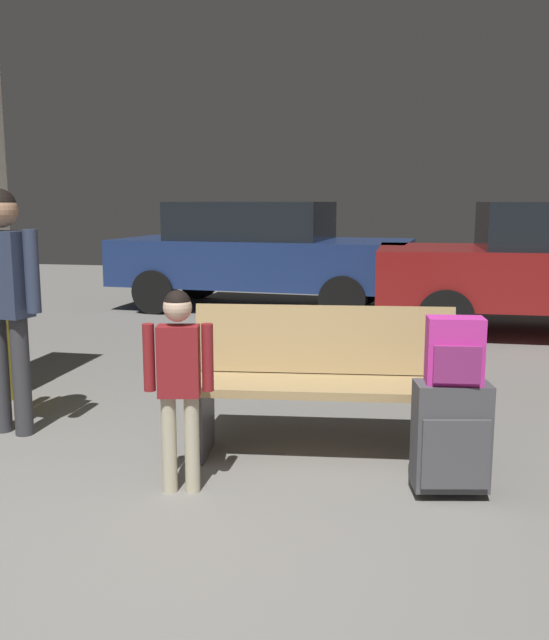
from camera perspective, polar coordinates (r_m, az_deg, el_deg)
The scene contains 7 objects.
ground_plane at distance 6.80m, azimuth 2.42°, elevation -3.65°, with size 18.00×18.00×0.10m, color gray.
bench at distance 4.21m, azimuth 3.92°, elevation -5.16°, with size 1.65×0.70×0.89m.
suitcase at distance 3.75m, azimuth 14.24°, elevation -9.24°, with size 0.41×0.29×0.60m.
backpack_bright at distance 3.63m, azimuth 14.52°, elevation -2.50°, with size 0.29×0.22×0.34m.
child at distance 3.63m, azimuth -7.84°, elevation -4.04°, with size 0.36×0.21×1.08m.
adult at distance 4.79m, azimuth -21.19°, elevation 2.65°, with size 0.54×0.25×1.60m.
parked_car_far at distance 9.88m, azimuth -1.19°, elevation 5.55°, with size 4.22×2.04×1.51m.
Camera 1 is at (1.03, -2.53, 1.52)m, focal length 39.13 mm.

